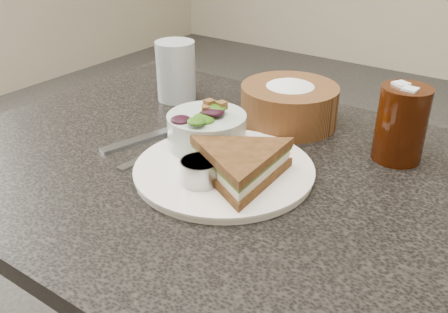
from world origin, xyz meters
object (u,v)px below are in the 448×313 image
object	(u,v)px
cola_glass	(402,121)
dinner_plate	(224,170)
dressing_ramekin	(201,171)
water_glass	(176,71)
sandwich	(241,165)
salad_bowl	(207,125)
bread_basket	(289,98)

from	to	relation	value
cola_glass	dinner_plate	bearing A→B (deg)	-134.60
dressing_ramekin	cola_glass	size ratio (longest dim) A/B	0.44
dressing_ramekin	water_glass	distance (m)	0.37
sandwich	salad_bowl	world-z (taller)	salad_bowl
sandwich	water_glass	xyz separation A→B (m)	(-0.31, 0.22, 0.02)
salad_bowl	dressing_ramekin	world-z (taller)	salad_bowl
cola_glass	dressing_ramekin	bearing A→B (deg)	-127.83
dinner_plate	water_glass	world-z (taller)	water_glass
dinner_plate	bread_basket	xyz separation A→B (m)	(-0.01, 0.23, 0.05)
sandwich	salad_bowl	bearing A→B (deg)	178.18
sandwich	salad_bowl	size ratio (longest dim) A/B	1.39
bread_basket	cola_glass	size ratio (longest dim) A/B	1.33
salad_bowl	water_glass	world-z (taller)	water_glass
salad_bowl	bread_basket	size ratio (longest dim) A/B	0.73
bread_basket	dressing_ramekin	bearing A→B (deg)	-87.96
dinner_plate	water_glass	xyz separation A→B (m)	(-0.27, 0.21, 0.06)
sandwich	cola_glass	size ratio (longest dim) A/B	1.35
dinner_plate	sandwich	world-z (taller)	sandwich
dinner_plate	bread_basket	distance (m)	0.23
sandwich	water_glass	size ratio (longest dim) A/B	1.49
water_glass	dinner_plate	bearing A→B (deg)	-37.56
cola_glass	bread_basket	bearing A→B (deg)	173.93
cola_glass	water_glass	size ratio (longest dim) A/B	1.10
dinner_plate	sandwich	bearing A→B (deg)	-22.11
sandwich	water_glass	distance (m)	0.38
dinner_plate	cola_glass	world-z (taller)	cola_glass
dressing_ramekin	water_glass	xyz separation A→B (m)	(-0.27, 0.26, 0.03)
water_glass	dressing_ramekin	bearing A→B (deg)	-44.66
bread_basket	cola_glass	distance (m)	0.21
dinner_plate	sandwich	size ratio (longest dim) A/B	1.51
dinner_plate	cola_glass	bearing A→B (deg)	45.40
dressing_ramekin	cola_glass	distance (m)	0.33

